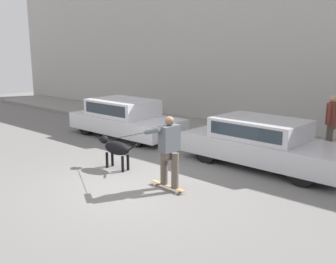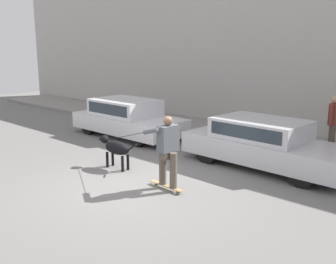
% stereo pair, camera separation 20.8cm
% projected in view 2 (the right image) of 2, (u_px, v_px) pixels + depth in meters
% --- Properties ---
extents(ground_plane, '(36.00, 36.00, 0.00)m').
position_uv_depth(ground_plane, '(139.00, 186.00, 8.72)').
color(ground_plane, slate).
extents(back_wall, '(32.00, 0.30, 5.61)m').
position_uv_depth(back_wall, '(289.00, 53.00, 13.08)').
color(back_wall, '#B2ADA8').
rests_on(back_wall, ground_plane).
extents(sidewalk_curb, '(30.00, 2.50, 0.13)m').
position_uv_depth(sidewalk_curb, '(263.00, 140.00, 12.66)').
color(sidewalk_curb, gray).
rests_on(sidewalk_curb, ground_plane).
extents(parked_car_0, '(4.07, 1.75, 1.25)m').
position_uv_depth(parked_car_0, '(128.00, 118.00, 13.37)').
color(parked_car_0, black).
rests_on(parked_car_0, ground_plane).
extents(parked_car_1, '(4.29, 1.79, 1.23)m').
position_uv_depth(parked_car_1, '(264.00, 144.00, 9.96)').
color(parked_car_1, black).
rests_on(parked_car_1, ground_plane).
extents(dog, '(1.31, 0.37, 0.80)m').
position_uv_depth(dog, '(116.00, 148.00, 9.86)').
color(dog, black).
rests_on(dog, ground_plane).
extents(skateboarder, '(2.83, 0.65, 1.62)m').
position_uv_depth(skateboarder, '(168.00, 149.00, 8.32)').
color(skateboarder, beige).
rests_on(skateboarder, ground_plane).
extents(pedestrian_with_bag, '(0.22, 0.68, 1.60)m').
position_uv_depth(pedestrian_with_bag, '(333.00, 122.00, 10.70)').
color(pedestrian_with_bag, brown).
rests_on(pedestrian_with_bag, sidewalk_curb).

